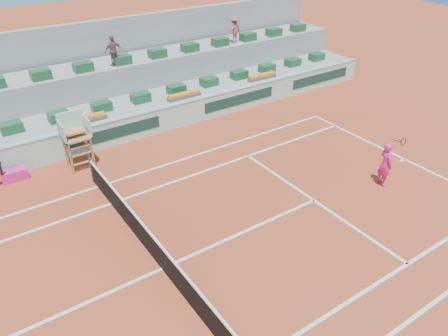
{
  "coord_description": "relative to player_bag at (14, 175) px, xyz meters",
  "views": [
    {
      "loc": [
        -3.97,
        -9.19,
        9.56
      ],
      "look_at": [
        4.0,
        2.5,
        1.0
      ],
      "focal_mm": 35.0,
      "sensor_mm": 36.0,
      "label": 1
    }
  ],
  "objects": [
    {
      "name": "spectator_right",
      "position": [
        13.59,
        3.87,
        3.14
      ],
      "size": [
        1.08,
        0.75,
        1.52
      ],
      "primitive_type": "imported",
      "rotation": [
        0.0,
        0.0,
        3.34
      ],
      "color": "#944A55",
      "rests_on": "seating_tier_upper"
    },
    {
      "name": "ground",
      "position": [
        2.57,
        -7.87,
        -0.22
      ],
      "size": [
        90.0,
        90.0,
        0.0
      ],
      "primitive_type": "plane",
      "color": "maroon",
      "rests_on": "ground"
    },
    {
      "name": "court_lines",
      "position": [
        2.57,
        -7.87,
        -0.22
      ],
      "size": [
        23.89,
        11.09,
        0.01
      ],
      "color": "silver",
      "rests_on": "ground"
    },
    {
      "name": "umpire_chair",
      "position": [
        2.57,
        -0.37,
        1.32
      ],
      "size": [
        1.1,
        0.9,
        2.4
      ],
      "color": "olive",
      "rests_on": "ground"
    },
    {
      "name": "tennis_net",
      "position": [
        2.57,
        -7.87,
        0.3
      ],
      "size": [
        0.1,
        11.97,
        1.1
      ],
      "color": "black",
      "rests_on": "ground"
    },
    {
      "name": "seating_tier_upper",
      "position": [
        2.57,
        4.43,
        1.08
      ],
      "size": [
        36.0,
        2.4,
        2.6
      ],
      "primitive_type": "cube",
      "color": "gray",
      "rests_on": "ground"
    },
    {
      "name": "spectator_mid",
      "position": [
        6.16,
        3.74,
        3.14
      ],
      "size": [
        0.91,
        0.41,
        1.52
      ],
      "primitive_type": "imported",
      "rotation": [
        0.0,
        0.0,
        3.19
      ],
      "color": "#734D5D",
      "rests_on": "seating_tier_upper"
    },
    {
      "name": "seating_tier_lower",
      "position": [
        2.57,
        2.83,
        0.38
      ],
      "size": [
        36.0,
        4.0,
        1.2
      ],
      "primitive_type": "cube",
      "color": "gray",
      "rests_on": "ground"
    },
    {
      "name": "advertising_hoarding",
      "position": [
        2.59,
        0.63,
        0.41
      ],
      "size": [
        36.0,
        0.34,
        1.26
      ],
      "color": "#A6D1BD",
      "rests_on": "ground"
    },
    {
      "name": "seat_row_lower",
      "position": [
        2.57,
        1.93,
        1.2
      ],
      "size": [
        32.9,
        0.6,
        0.44
      ],
      "color": "#194C2A",
      "rests_on": "seating_tier_lower"
    },
    {
      "name": "seat_row_upper",
      "position": [
        2.57,
        3.83,
        2.6
      ],
      "size": [
        32.9,
        0.6,
        0.44
      ],
      "color": "#194C2A",
      "rests_on": "seating_tier_upper"
    },
    {
      "name": "flower_planters",
      "position": [
        1.07,
        1.13,
        1.11
      ],
      "size": [
        26.8,
        0.36,
        0.28
      ],
      "color": "#4F4F4F",
      "rests_on": "seating_tier_lower"
    },
    {
      "name": "stadium_back_wall",
      "position": [
        2.57,
        6.03,
        1.98
      ],
      "size": [
        36.0,
        0.4,
        4.4
      ],
      "primitive_type": "cube",
      "color": "gray",
      "rests_on": "ground"
    },
    {
      "name": "tennis_player",
      "position": [
        12.01,
        -8.54,
        0.7
      ],
      "size": [
        0.63,
        0.95,
        2.28
      ],
      "color": "#E51D81",
      "rests_on": "ground"
    },
    {
      "name": "player_bag",
      "position": [
        0.0,
        0.0,
        0.0
      ],
      "size": [
        1.01,
        0.45,
        0.45
      ],
      "primitive_type": "cube",
      "color": "#E51D81",
      "rests_on": "ground"
    }
  ]
}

